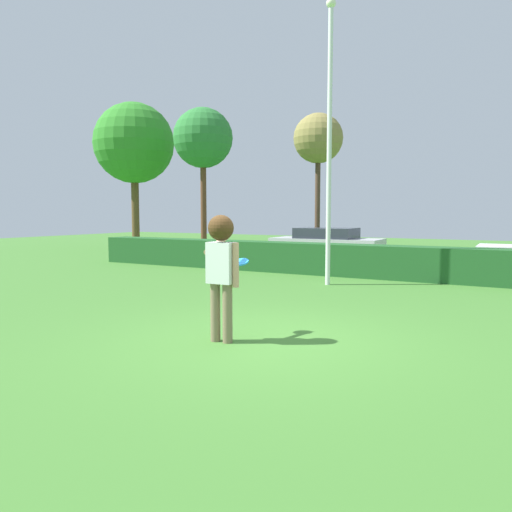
# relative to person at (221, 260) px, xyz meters

# --- Properties ---
(ground_plane) EXTENTS (60.00, 60.00, 0.00)m
(ground_plane) POSITION_rel_person_xyz_m (0.46, 0.35, -1.17)
(ground_plane) COLOR #3E752C
(person) EXTENTS (0.58, 0.76, 1.80)m
(person) POSITION_rel_person_xyz_m (0.00, 0.00, 0.00)
(person) COLOR #7D6B4F
(person) RESTS_ON ground
(frisbee) EXTENTS (0.25, 0.25, 0.11)m
(frisbee) POSITION_rel_person_xyz_m (-0.04, 0.59, -0.09)
(frisbee) COLOR #268CE5
(lamppost) EXTENTS (0.24, 0.24, 7.03)m
(lamppost) POSITION_rel_person_xyz_m (-0.75, 6.04, 2.67)
(lamppost) COLOR silver
(lamppost) RESTS_ON ground
(hedge_row) EXTENTS (20.94, 0.90, 0.92)m
(hedge_row) POSITION_rel_person_xyz_m (0.46, 8.02, -0.71)
(hedge_row) COLOR #205323
(hedge_row) RESTS_ON ground
(parked_car_silver) EXTENTS (4.22, 1.84, 1.25)m
(parked_car_silver) POSITION_rel_person_xyz_m (-3.19, 12.22, -0.48)
(parked_car_silver) COLOR #B7B7BC
(parked_car_silver) RESTS_ON ground
(maple_tree) EXTENTS (2.72, 2.72, 6.59)m
(maple_tree) POSITION_rel_person_xyz_m (-9.58, 13.08, 4.01)
(maple_tree) COLOR brown
(maple_tree) RESTS_ON ground
(oak_tree) EXTENTS (4.04, 4.04, 7.35)m
(oak_tree) POSITION_rel_person_xyz_m (-14.07, 13.41, 4.13)
(oak_tree) COLOR brown
(oak_tree) RESTS_ON ground
(willow_tree) EXTENTS (2.41, 2.41, 6.63)m
(willow_tree) POSITION_rel_person_xyz_m (-5.56, 17.01, 4.19)
(willow_tree) COLOR #4F3729
(willow_tree) RESTS_ON ground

